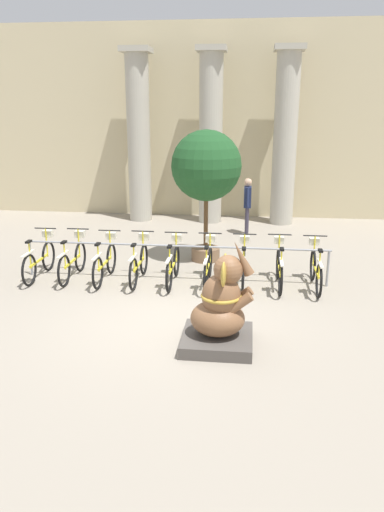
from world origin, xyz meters
name	(u,v)px	position (x,y,z in m)	size (l,w,h in m)	color
ground_plane	(174,319)	(0.00, 0.00, 0.00)	(60.00, 60.00, 0.00)	gray
building_facade	(213,122)	(0.00, 8.60, 3.00)	(20.00, 0.20, 6.00)	#C6B78E
column_left	(139,136)	(-2.22, 7.60, 2.62)	(0.88, 0.88, 5.16)	#ADA899
column_middle	(211,136)	(0.00, 7.60, 2.62)	(0.88, 0.88, 5.16)	#ADA899
column_right	(285,137)	(2.22, 7.60, 2.62)	(0.88, 0.88, 5.16)	#ADA899
bike_rack	(174,251)	(-0.28, 1.95, 0.65)	(6.32, 0.05, 0.77)	gray
bicycle_0	(40,259)	(-3.14, 1.83, 0.40)	(0.48, 1.66, 0.98)	black
bicycle_1	(73,260)	(-2.43, 1.87, 0.40)	(0.48, 1.66, 0.98)	black
bicycle_2	(105,262)	(-1.71, 1.81, 0.40)	(0.48, 1.66, 0.98)	black
bicycle_3	(139,263)	(-1.00, 1.83, 0.40)	(0.48, 1.66, 0.98)	black
bicycle_4	(173,264)	(-0.28, 1.80, 0.40)	(0.48, 1.66, 0.98)	black
bicycle_5	(208,265)	(0.43, 1.81, 0.40)	(0.48, 1.66, 0.98)	black
bicycle_6	(244,267)	(1.15, 1.82, 0.40)	(0.48, 1.66, 0.98)	black
bicycle_7	(279,267)	(1.87, 1.87, 0.40)	(0.48, 1.66, 0.98)	black
bicycle_8	(316,269)	(2.58, 1.85, 0.40)	(0.48, 1.66, 0.98)	black
elephant_statue	(220,311)	(0.85, -0.90, 0.57)	(1.06, 1.06, 1.68)	#4C4742
person_pedestrian	(247,201)	(1.17, 6.10, 0.94)	(0.21, 0.47, 1.58)	#383342
potted_tree	(206,169)	(0.23, 3.47, 2.15)	(1.59, 1.59, 3.01)	brown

